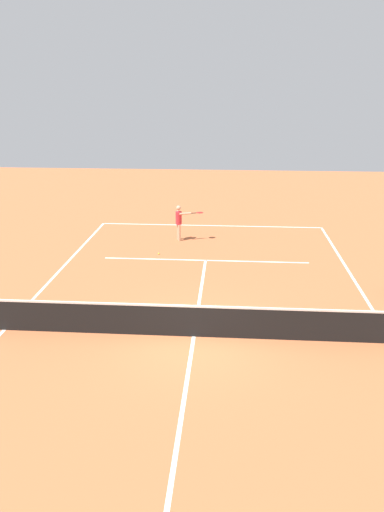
# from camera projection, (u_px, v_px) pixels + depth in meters

# --- Properties ---
(ground_plane) EXTENTS (60.00, 60.00, 0.00)m
(ground_plane) POSITION_uv_depth(u_px,v_px,m) (194.00, 336.00, 14.44)
(ground_plane) COLOR #B76038
(court_lines) EXTENTS (11.14, 24.21, 0.01)m
(court_lines) POSITION_uv_depth(u_px,v_px,m) (194.00, 336.00, 14.44)
(court_lines) COLOR white
(court_lines) RESTS_ON ground
(tennis_net) EXTENTS (11.74, 0.10, 1.07)m
(tennis_net) POSITION_uv_depth(u_px,v_px,m) (194.00, 321.00, 14.28)
(tennis_net) COLOR #4C4C51
(tennis_net) RESTS_ON ground
(player_serving) EXTENTS (1.29, 0.55, 1.61)m
(player_serving) POSITION_uv_depth(u_px,v_px,m) (180.00, 220.00, 23.14)
(player_serving) COLOR #D8A884
(player_serving) RESTS_ON ground
(tennis_ball) EXTENTS (0.07, 0.07, 0.07)m
(tennis_ball) POSITION_uv_depth(u_px,v_px,m) (159.00, 254.00, 21.43)
(tennis_ball) COLOR #CCE033
(tennis_ball) RESTS_ON ground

